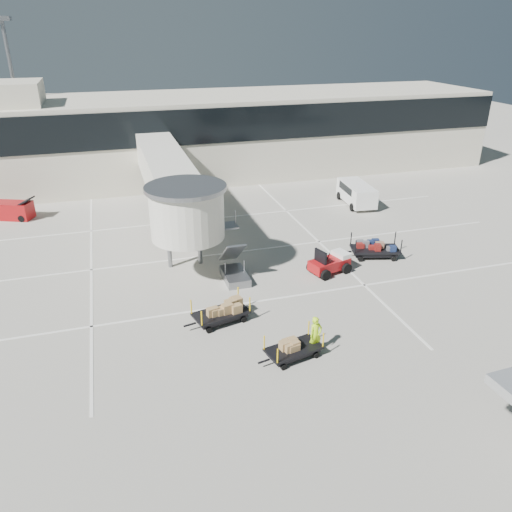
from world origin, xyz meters
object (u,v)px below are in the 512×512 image
Objects in this scene: baggage_tug at (330,263)px; box_cart_far at (223,312)px; box_cart_near at (291,350)px; belt_loader at (10,210)px; ground_worker at (316,335)px; suitcase_cart at (374,250)px; minivan at (356,192)px.

baggage_tug is 0.78× the size of box_cart_far.
box_cart_near is 0.83× the size of belt_loader.
box_cart_near is at bearing -34.85° from belt_loader.
ground_worker is (1.30, 0.21, 0.48)m from box_cart_near.
suitcase_cart is at bearing 31.37° from box_cart_near.
box_cart_far is 22.06m from minivan.
baggage_tug is 0.57× the size of minivan.
box_cart_far is at bearing -34.35° from belt_loader.
baggage_tug is at bearing 11.82° from box_cart_far.
minivan is at bearing 13.46° from belt_loader.
baggage_tug is 0.71× the size of suitcase_cart.
box_cart_near is (-5.56, -7.87, -0.15)m from baggage_tug.
belt_loader is (-16.69, 24.21, -0.26)m from ground_worker.
baggage_tug is 0.71× the size of belt_loader.
ground_worker is at bearing -60.48° from box_cart_far.
ground_worker is at bearing -32.48° from belt_loader.
box_cart_far is (-7.91, -3.74, -0.06)m from baggage_tug.
box_cart_near is 23.74m from minivan.
baggage_tug is at bearing 47.72° from ground_worker.
box_cart_far is at bearing 119.78° from ground_worker.
ground_worker reaches higher than minivan.
box_cart_near is at bearing 175.97° from ground_worker.
ground_worker reaches higher than belt_loader.
ground_worker is 0.47× the size of belt_loader.
baggage_tug is at bearing 41.99° from box_cart_near.
minivan is at bearing 40.83° from baggage_tug.
baggage_tug is 0.86× the size of box_cart_near.
minivan is (3.97, 10.53, 0.53)m from suitcase_cart.
belt_loader is at bearing 111.36° from ground_worker.
ground_worker is 29.41m from belt_loader.
ground_worker reaches higher than box_cart_far.
suitcase_cart is 29.12m from belt_loader.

